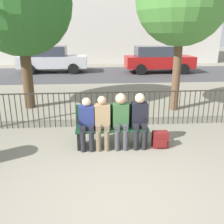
{
  "coord_description": "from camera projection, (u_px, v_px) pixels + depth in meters",
  "views": [
    {
      "loc": [
        -0.4,
        -3.23,
        2.43
      ],
      "look_at": [
        0.0,
        1.84,
        0.8
      ],
      "focal_mm": 40.0,
      "sensor_mm": 36.0,
      "label": 1
    }
  ],
  "objects": [
    {
      "name": "ground_plane",
      "position": [
        121.0,
        198.0,
        3.84
      ],
      "size": [
        80.0,
        80.0,
        0.0
      ],
      "primitive_type": "plane",
      "color": "gray"
    },
    {
      "name": "seated_person_0",
      "position": [
        87.0,
        121.0,
        5.31
      ],
      "size": [
        0.34,
        0.39,
        1.13
      ],
      "color": "black",
      "rests_on": "ground"
    },
    {
      "name": "parked_car_0",
      "position": [
        51.0,
        59.0,
        15.62
      ],
      "size": [
        4.2,
        1.94,
        1.62
      ],
      "color": "#B7B7BC",
      "rests_on": "ground"
    },
    {
      "name": "backpack",
      "position": [
        160.0,
        140.0,
        5.49
      ],
      "size": [
        0.34,
        0.26,
        0.36
      ],
      "color": "maroon",
      "rests_on": "ground"
    },
    {
      "name": "tree_0",
      "position": [
        20.0,
        4.0,
        7.49
      ],
      "size": [
        3.16,
        3.16,
        4.85
      ],
      "color": "#4C3823",
      "rests_on": "ground"
    },
    {
      "name": "seated_person_1",
      "position": [
        102.0,
        120.0,
        5.33
      ],
      "size": [
        0.34,
        0.39,
        1.16
      ],
      "color": "brown",
      "rests_on": "ground"
    },
    {
      "name": "seated_person_3",
      "position": [
        139.0,
        118.0,
        5.38
      ],
      "size": [
        0.34,
        0.39,
        1.2
      ],
      "color": "black",
      "rests_on": "ground"
    },
    {
      "name": "seated_person_2",
      "position": [
        121.0,
        117.0,
        5.35
      ],
      "size": [
        0.34,
        0.39,
        1.21
      ],
      "color": "#3D3D42",
      "rests_on": "ground"
    },
    {
      "name": "street_surface",
      "position": [
        99.0,
        74.0,
        15.23
      ],
      "size": [
        24.0,
        6.0,
        0.01
      ],
      "color": "#3D3D3F",
      "rests_on": "ground"
    },
    {
      "name": "parked_car_1",
      "position": [
        158.0,
        59.0,
        15.54
      ],
      "size": [
        4.2,
        1.94,
        1.62
      ],
      "color": "maroon",
      "rests_on": "ground"
    },
    {
      "name": "fence_railing",
      "position": [
        108.0,
        106.0,
        6.63
      ],
      "size": [
        9.01,
        0.03,
        0.95
      ],
      "color": "#2D2823",
      "rests_on": "ground"
    },
    {
      "name": "park_bench",
      "position": [
        112.0,
        124.0,
        5.51
      ],
      "size": [
        1.58,
        0.45,
        0.92
      ],
      "color": "#14381E",
      "rests_on": "ground"
    }
  ]
}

